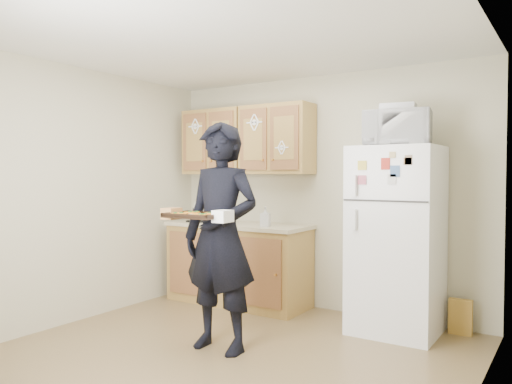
% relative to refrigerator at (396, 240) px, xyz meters
% --- Properties ---
extents(floor, '(3.60, 3.60, 0.00)m').
position_rel_refrigerator_xyz_m(floor, '(-0.95, -1.43, -0.85)').
color(floor, brown).
rests_on(floor, ground).
extents(ceiling, '(3.60, 3.60, 0.00)m').
position_rel_refrigerator_xyz_m(ceiling, '(-0.95, -1.43, 1.65)').
color(ceiling, white).
rests_on(ceiling, wall_back).
extents(wall_back, '(3.60, 0.04, 2.50)m').
position_rel_refrigerator_xyz_m(wall_back, '(-0.95, 0.37, 0.40)').
color(wall_back, beige).
rests_on(wall_back, floor).
extents(wall_left, '(0.04, 3.60, 2.50)m').
position_rel_refrigerator_xyz_m(wall_left, '(-2.75, -1.43, 0.40)').
color(wall_left, beige).
rests_on(wall_left, floor).
extents(wall_right, '(0.04, 3.60, 2.50)m').
position_rel_refrigerator_xyz_m(wall_right, '(0.85, -1.43, 0.40)').
color(wall_right, beige).
rests_on(wall_right, floor).
extents(refrigerator, '(0.75, 0.70, 1.70)m').
position_rel_refrigerator_xyz_m(refrigerator, '(0.00, 0.00, 0.00)').
color(refrigerator, white).
rests_on(refrigerator, floor).
extents(base_cabinet, '(1.60, 0.60, 0.86)m').
position_rel_refrigerator_xyz_m(base_cabinet, '(-1.80, 0.05, -0.42)').
color(base_cabinet, olive).
rests_on(base_cabinet, floor).
extents(countertop, '(1.64, 0.64, 0.04)m').
position_rel_refrigerator_xyz_m(countertop, '(-1.80, 0.05, 0.03)').
color(countertop, beige).
rests_on(countertop, base_cabinet).
extents(upper_cab_left, '(0.80, 0.33, 0.75)m').
position_rel_refrigerator_xyz_m(upper_cab_left, '(-2.20, 0.18, 0.98)').
color(upper_cab_left, olive).
rests_on(upper_cab_left, wall_back).
extents(upper_cab_right, '(0.80, 0.33, 0.75)m').
position_rel_refrigerator_xyz_m(upper_cab_right, '(-1.38, 0.18, 0.98)').
color(upper_cab_right, olive).
rests_on(upper_cab_right, wall_back).
extents(cereal_box, '(0.20, 0.07, 0.32)m').
position_rel_refrigerator_xyz_m(cereal_box, '(0.52, 0.24, -0.69)').
color(cereal_box, gold).
rests_on(cereal_box, floor).
extents(person, '(0.70, 0.47, 1.87)m').
position_rel_refrigerator_xyz_m(person, '(-1.07, -1.25, 0.09)').
color(person, black).
rests_on(person, floor).
extents(baking_tray, '(0.45, 0.33, 0.04)m').
position_rel_refrigerator_xyz_m(baking_tray, '(-1.08, -1.55, 0.27)').
color(baking_tray, black).
rests_on(baking_tray, person).
extents(pizza_front_left, '(0.15, 0.15, 0.02)m').
position_rel_refrigerator_xyz_m(pizza_front_left, '(-1.18, -1.62, 0.29)').
color(pizza_front_left, orange).
rests_on(pizza_front_left, baking_tray).
extents(pizza_front_right, '(0.15, 0.15, 0.02)m').
position_rel_refrigerator_xyz_m(pizza_front_right, '(-0.97, -1.62, 0.29)').
color(pizza_front_right, orange).
rests_on(pizza_front_right, baking_tray).
extents(pizza_back_left, '(0.15, 0.15, 0.02)m').
position_rel_refrigerator_xyz_m(pizza_back_left, '(-1.18, -1.48, 0.29)').
color(pizza_back_left, orange).
rests_on(pizza_back_left, baking_tray).
extents(pizza_back_right, '(0.15, 0.15, 0.02)m').
position_rel_refrigerator_xyz_m(pizza_back_right, '(-0.98, -1.47, 0.29)').
color(pizza_back_right, orange).
rests_on(pizza_back_right, baking_tray).
extents(microwave, '(0.63, 0.48, 0.32)m').
position_rel_refrigerator_xyz_m(microwave, '(0.01, -0.05, 1.01)').
color(microwave, white).
rests_on(microwave, refrigerator).
extents(foil_pan, '(0.33, 0.25, 0.06)m').
position_rel_refrigerator_xyz_m(foil_pan, '(0.01, -0.02, 1.20)').
color(foil_pan, '#BBBCC2').
rests_on(foil_pan, microwave).
extents(dish_rack, '(0.49, 0.42, 0.17)m').
position_rel_refrigerator_xyz_m(dish_rack, '(-2.21, 0.03, 0.13)').
color(dish_rack, black).
rests_on(dish_rack, countertop).
extents(bowl, '(0.27, 0.27, 0.06)m').
position_rel_refrigerator_xyz_m(bowl, '(-2.26, 0.03, 0.10)').
color(bowl, silver).
rests_on(bowl, dish_rack).
extents(soap_bottle, '(0.12, 0.12, 0.21)m').
position_rel_refrigerator_xyz_m(soap_bottle, '(-1.36, -0.08, 0.15)').
color(soap_bottle, white).
rests_on(soap_bottle, countertop).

